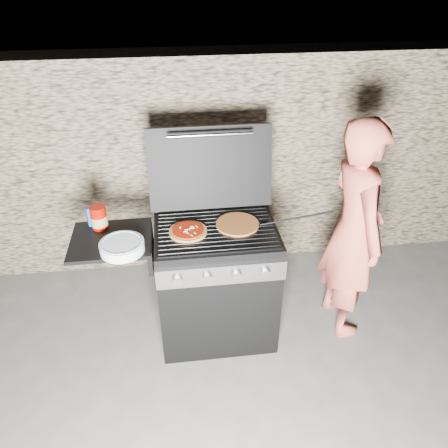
{
  "coord_description": "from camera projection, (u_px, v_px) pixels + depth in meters",
  "views": [
    {
      "loc": [
        -0.25,
        -2.33,
        2.47
      ],
      "look_at": [
        0.05,
        0.0,
        0.95
      ],
      "focal_mm": 35.0,
      "sensor_mm": 36.0,
      "label": 1
    }
  ],
  "objects": [
    {
      "name": "ground",
      "position": [
        217.0,
        330.0,
        3.31
      ],
      "size": [
        50.0,
        50.0,
        0.0
      ],
      "primitive_type": "plane",
      "color": "#43413F"
    },
    {
      "name": "stone_wall",
      "position": [
        202.0,
        163.0,
        3.69
      ],
      "size": [
        8.0,
        0.35,
        1.8
      ],
      "primitive_type": "cube",
      "color": "#8F7C5A",
      "rests_on": "ground"
    },
    {
      "name": "gas_grill",
      "position": [
        181.0,
        287.0,
        3.03
      ],
      "size": [
        1.34,
        0.79,
        0.91
      ],
      "primitive_type": null,
      "color": "black",
      "rests_on": "ground"
    },
    {
      "name": "pizza_topped",
      "position": [
        188.0,
        231.0,
        2.78
      ],
      "size": [
        0.26,
        0.26,
        0.03
      ],
      "primitive_type": null,
      "rotation": [
        0.0,
        0.0,
        -0.07
      ],
      "color": "tan",
      "rests_on": "gas_grill"
    },
    {
      "name": "pizza_plain",
      "position": [
        237.0,
        224.0,
        2.85
      ],
      "size": [
        0.35,
        0.35,
        0.02
      ],
      "primitive_type": "cylinder",
      "rotation": [
        0.0,
        0.0,
        -0.31
      ],
      "color": "#B06D32",
      "rests_on": "gas_grill"
    },
    {
      "name": "sauce_jar",
      "position": [
        99.0,
        217.0,
        2.81
      ],
      "size": [
        0.13,
        0.13,
        0.16
      ],
      "primitive_type": "cylinder",
      "rotation": [
        0.0,
        0.0,
        0.35
      ],
      "color": "#870800",
      "rests_on": "gas_grill"
    },
    {
      "name": "blue_carton",
      "position": [
        92.0,
        216.0,
        2.84
      ],
      "size": [
        0.07,
        0.06,
        0.13
      ],
      "primitive_type": "cube",
      "rotation": [
        0.0,
        0.0,
        0.4
      ],
      "color": "#0C3896",
      "rests_on": "gas_grill"
    },
    {
      "name": "plate_stack",
      "position": [
        122.0,
        247.0,
        2.62
      ],
      "size": [
        0.34,
        0.34,
        0.06
      ],
      "primitive_type": "cylinder",
      "rotation": [
        0.0,
        0.0,
        0.34
      ],
      "color": "silver",
      "rests_on": "gas_grill"
    },
    {
      "name": "person",
      "position": [
        353.0,
        232.0,
        2.97
      ],
      "size": [
        0.42,
        0.61,
        1.62
      ],
      "primitive_type": "imported",
      "rotation": [
        0.0,
        0.0,
        1.63
      ],
      "color": "#BC4F3E",
      "rests_on": "ground"
    },
    {
      "name": "tongs",
      "position": [
        296.0,
        218.0,
        2.84
      ],
      "size": [
        0.48,
        0.04,
        0.1
      ],
      "primitive_type": "cylinder",
      "rotation": [
        0.0,
        1.4,
        -0.06
      ],
      "color": "black",
      "rests_on": "gas_grill"
    }
  ]
}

